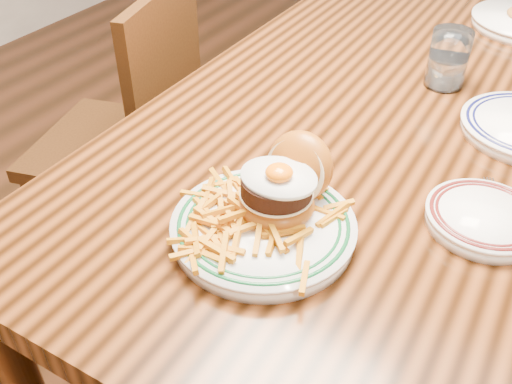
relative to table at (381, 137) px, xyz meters
The scene contains 6 objects.
floor 0.66m from the table, ahead, with size 6.00×6.00×0.00m, color black.
table is the anchor object (origin of this frame).
chair_left 0.71m from the table, behind, with size 0.51×0.51×0.89m.
main_plate 0.49m from the table, 91.77° to the right, with size 0.28×0.29×0.13m.
side_plate 0.41m from the table, 48.78° to the right, with size 0.18×0.19×0.03m.
water_glass 0.21m from the table, 58.26° to the left, with size 0.08×0.08×0.12m.
Camera 1 is at (0.29, -1.04, 1.32)m, focal length 40.00 mm.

